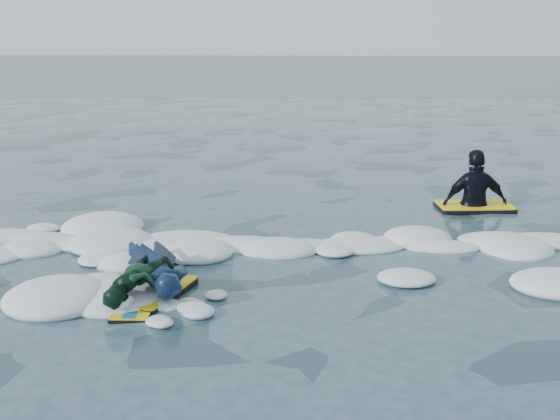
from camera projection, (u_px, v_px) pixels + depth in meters
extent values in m
plane|color=#1A3740|center=(267.00, 284.00, 8.37)|extent=(120.00, 120.00, 0.00)
cube|color=black|center=(154.00, 293.00, 8.01)|extent=(0.94, 1.26, 0.06)
cube|color=yellow|center=(154.00, 290.00, 8.00)|extent=(0.90, 1.23, 0.02)
imported|color=#0B2450|center=(157.00, 268.00, 8.19)|extent=(1.18, 1.79, 0.40)
cube|color=black|center=(136.00, 308.00, 7.60)|extent=(0.43, 0.77, 0.04)
cube|color=yellow|center=(135.00, 306.00, 7.60)|extent=(0.41, 0.75, 0.01)
cube|color=#1769AD|center=(135.00, 305.00, 7.59)|extent=(0.14, 0.73, 0.00)
imported|color=#113E27|center=(139.00, 283.00, 7.74)|extent=(0.86, 1.26, 0.44)
cube|color=black|center=(474.00, 207.00, 11.69)|extent=(1.29, 0.77, 0.06)
cube|color=yellow|center=(475.00, 205.00, 11.68)|extent=(1.26, 0.74, 0.02)
imported|color=black|center=(475.00, 205.00, 11.68)|extent=(1.12, 0.54, 1.87)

